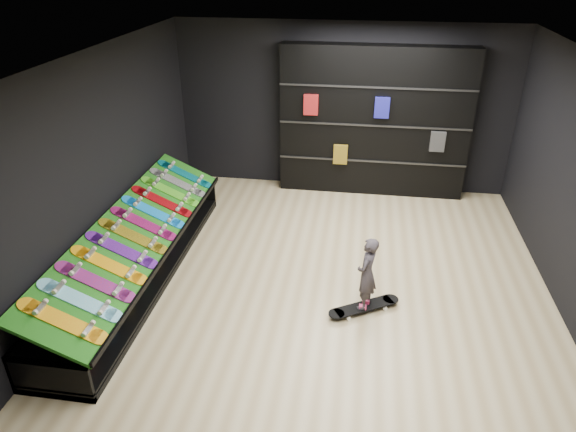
# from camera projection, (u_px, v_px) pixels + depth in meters

# --- Properties ---
(floor) EXTENTS (6.00, 7.00, 0.01)m
(floor) POSITION_uv_depth(u_px,v_px,m) (323.00, 291.00, 6.87)
(floor) COLOR tan
(floor) RESTS_ON ground
(ceiling) EXTENTS (6.00, 7.00, 0.01)m
(ceiling) POSITION_uv_depth(u_px,v_px,m) (332.00, 62.00, 5.46)
(ceiling) COLOR white
(ceiling) RESTS_ON ground
(wall_back) EXTENTS (6.00, 0.02, 3.00)m
(wall_back) POSITION_uv_depth(u_px,v_px,m) (343.00, 109.00, 9.22)
(wall_back) COLOR black
(wall_back) RESTS_ON ground
(wall_front) EXTENTS (6.00, 0.02, 3.00)m
(wall_front) POSITION_uv_depth(u_px,v_px,m) (279.00, 431.00, 3.11)
(wall_front) COLOR black
(wall_front) RESTS_ON ground
(wall_left) EXTENTS (0.02, 7.00, 3.00)m
(wall_left) POSITION_uv_depth(u_px,v_px,m) (93.00, 175.00, 6.56)
(wall_left) COLOR black
(wall_left) RESTS_ON ground
(display_rack) EXTENTS (0.90, 4.50, 0.50)m
(display_rack) POSITION_uv_depth(u_px,v_px,m) (139.00, 260.00, 7.09)
(display_rack) COLOR black
(display_rack) RESTS_ON ground
(turf_ramp) EXTENTS (0.92, 4.50, 0.46)m
(turf_ramp) POSITION_uv_depth(u_px,v_px,m) (138.00, 232.00, 6.86)
(turf_ramp) COLOR #155A0E
(turf_ramp) RESTS_ON display_rack
(back_shelving) EXTENTS (3.31, 0.39, 2.65)m
(back_shelving) POSITION_uv_depth(u_px,v_px,m) (374.00, 122.00, 9.07)
(back_shelving) COLOR black
(back_shelving) RESTS_ON ground
(floor_skateboard) EXTENTS (0.95, 0.69, 0.09)m
(floor_skateboard) POSITION_uv_depth(u_px,v_px,m) (364.00, 309.00, 6.48)
(floor_skateboard) COLOR black
(floor_skateboard) RESTS_ON ground
(child) EXTENTS (0.22, 0.26, 0.58)m
(child) POSITION_uv_depth(u_px,v_px,m) (366.00, 287.00, 6.32)
(child) COLOR black
(child) RESTS_ON floor_skateboard
(display_board_0) EXTENTS (0.93, 0.22, 0.50)m
(display_board_0) POSITION_uv_depth(u_px,v_px,m) (63.00, 321.00, 5.19)
(display_board_0) COLOR orange
(display_board_0) RESTS_ON turf_ramp
(display_board_1) EXTENTS (0.93, 0.22, 0.50)m
(display_board_1) POSITION_uv_depth(u_px,v_px,m) (80.00, 300.00, 5.49)
(display_board_1) COLOR #0CB2E5
(display_board_1) RESTS_ON turf_ramp
(display_board_2) EXTENTS (0.93, 0.22, 0.50)m
(display_board_2) POSITION_uv_depth(u_px,v_px,m) (96.00, 282.00, 5.79)
(display_board_2) COLOR #2626BF
(display_board_2) RESTS_ON turf_ramp
(display_board_3) EXTENTS (0.93, 0.22, 0.50)m
(display_board_3) POSITION_uv_depth(u_px,v_px,m) (110.00, 265.00, 6.10)
(display_board_3) COLOR yellow
(display_board_3) RESTS_ON turf_ramp
(display_board_4) EXTENTS (0.93, 0.22, 0.50)m
(display_board_4) POSITION_uv_depth(u_px,v_px,m) (122.00, 250.00, 6.40)
(display_board_4) COLOR purple
(display_board_4) RESTS_ON turf_ramp
(display_board_5) EXTENTS (0.93, 0.22, 0.50)m
(display_board_5) POSITION_uv_depth(u_px,v_px,m) (134.00, 236.00, 6.70)
(display_board_5) COLOR yellow
(display_board_5) RESTS_ON turf_ramp
(display_board_6) EXTENTS (0.93, 0.22, 0.50)m
(display_board_6) POSITION_uv_depth(u_px,v_px,m) (144.00, 224.00, 7.00)
(display_board_6) COLOR #E5198C
(display_board_6) RESTS_ON turf_ramp
(display_board_7) EXTENTS (0.93, 0.22, 0.50)m
(display_board_7) POSITION_uv_depth(u_px,v_px,m) (154.00, 212.00, 7.30)
(display_board_7) COLOR blue
(display_board_7) RESTS_ON turf_ramp
(display_board_8) EXTENTS (0.93, 0.22, 0.50)m
(display_board_8) POSITION_uv_depth(u_px,v_px,m) (162.00, 201.00, 7.60)
(display_board_8) COLOR red
(display_board_8) RESTS_ON turf_ramp
(display_board_9) EXTENTS (0.93, 0.22, 0.50)m
(display_board_9) POSITION_uv_depth(u_px,v_px,m) (170.00, 192.00, 7.91)
(display_board_9) COLOR green
(display_board_9) RESTS_ON turf_ramp
(display_board_10) EXTENTS (0.93, 0.22, 0.50)m
(display_board_10) POSITION_uv_depth(u_px,v_px,m) (178.00, 183.00, 8.21)
(display_board_10) COLOR black
(display_board_10) RESTS_ON turf_ramp
(display_board_11) EXTENTS (0.93, 0.22, 0.50)m
(display_board_11) POSITION_uv_depth(u_px,v_px,m) (185.00, 174.00, 8.51)
(display_board_11) COLOR #0C8C99
(display_board_11) RESTS_ON turf_ramp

